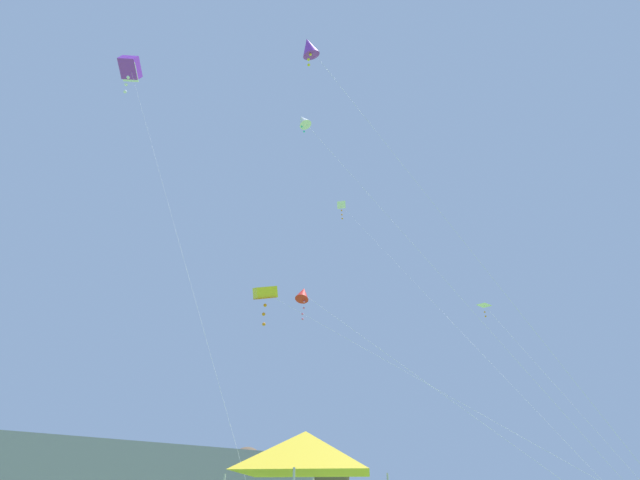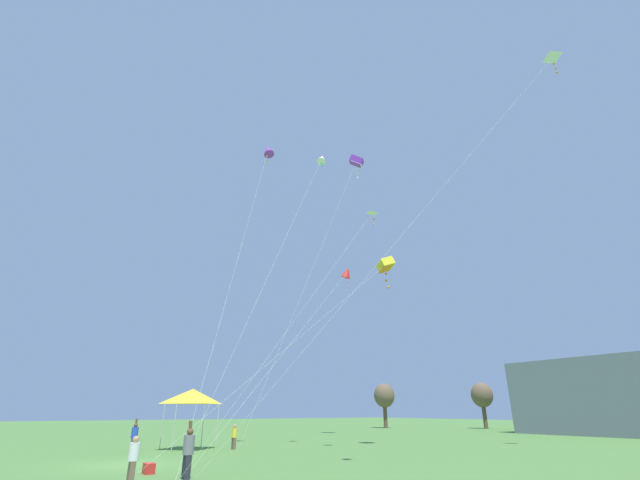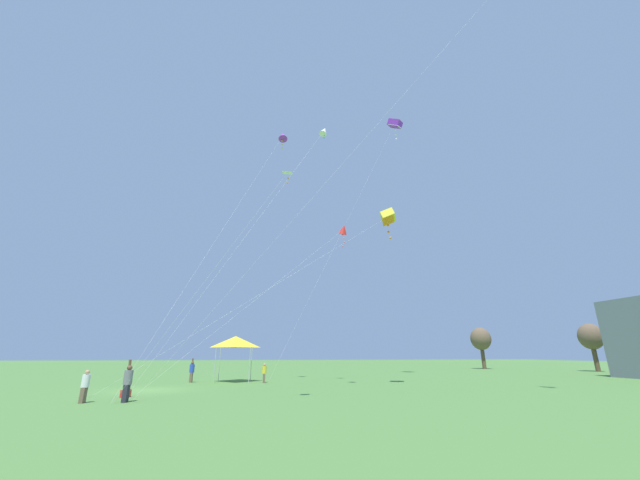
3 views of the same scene
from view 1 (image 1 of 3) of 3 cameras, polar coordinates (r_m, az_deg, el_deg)
The scene contains 10 objects.
tree_far_left at distance 54.00m, azimuth 1.35°, elevation -25.29°, with size 3.51×3.51×7.09m.
tree_far_centre at distance 66.31m, azimuth -8.42°, elevation -24.55°, with size 4.37×4.37×8.82m.
festival_tent at distance 13.59m, azimuth -1.68°, elevation -23.07°, with size 3.17×3.17×3.83m.
kite_white_delta_0 at distance 29.49m, azimuth 18.49°, elevation -7.36°, with size 2.48×8.56×12.30m.
kite_red_diamond_1 at distance 26.37m, azimuth -1.92°, elevation -6.20°, with size 6.71×13.24×12.59m.
kite_purple_box_2 at distance 39.67m, azimuth -20.90°, elevation 17.87°, with size 5.05×15.40×30.41m.
kite_yellow_box_3 at distance 29.82m, azimuth -6.28°, elevation -6.10°, with size 7.00×19.48×13.99m.
kite_white_delta_4 at distance 48.53m, azimuth 2.50°, elevation 3.84°, with size 7.14×23.91×28.59m.
kite_white_diamond_5 at distance 30.23m, azimuth -1.89°, elevation 13.42°, with size 7.88×12.19×22.85m.
kite_purple_diamond_6 at distance 27.63m, azimuth -1.23°, elevation 21.15°, with size 11.56×8.72×23.82m.
Camera 1 is at (-15.09, -5.62, 2.06)m, focal length 28.00 mm.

